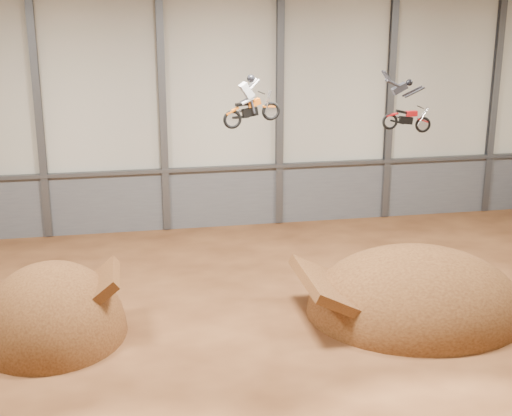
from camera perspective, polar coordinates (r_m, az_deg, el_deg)
The scene contains 13 objects.
floor at distance 28.77m, azimuth 1.75°, elevation -10.48°, with size 40.00×40.00×0.00m, color #4F2A15.
back_wall at distance 40.84m, azimuth -2.77°, elevation 8.01°, with size 40.00×0.10×14.00m, color beige.
lower_band_back at distance 41.85m, azimuth -2.65°, elevation 0.86°, with size 39.80×0.18×3.50m, color #585B60.
steel_rail at distance 41.25m, azimuth -2.66°, elevation 3.21°, with size 39.80×0.35×0.20m, color #47494F.
steel_column_1 at distance 40.48m, azimuth -17.00°, elevation 7.23°, with size 0.40×0.36×13.90m, color #47494F.
steel_column_2 at distance 40.31m, azimuth -7.47°, elevation 7.77°, with size 0.40×0.36×13.90m, color #47494F.
steel_column_3 at distance 41.24m, azimuth 1.90°, elevation 8.10°, with size 0.40×0.36×13.90m, color #47494F.
steel_column_4 at distance 43.19m, azimuth 10.66°, elevation 8.21°, with size 0.40×0.36×13.90m, color #47494F.
steel_column_5 at distance 46.02m, azimuth 18.49°, elevation 8.15°, with size 0.40×0.36×13.90m, color #47494F.
takeoff_ramp at distance 30.29m, azimuth -15.88°, elevation -9.70°, with size 5.88×6.78×5.88m, color #422310.
landing_ramp at distance 31.94m, azimuth 12.59°, elevation -8.03°, with size 9.50×8.40×5.48m, color #422310.
fmx_rider_a at distance 29.06m, azimuth -0.23°, elevation 8.83°, with size 2.40×0.92×2.17m, color #CF5A0D, non-canonical shape.
fmx_rider_b at distance 30.19m, azimuth 11.98°, elevation 8.27°, with size 2.77×0.79×2.38m, color red, non-canonical shape.
Camera 1 is at (-5.66, -24.98, 13.11)m, focal length 50.00 mm.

